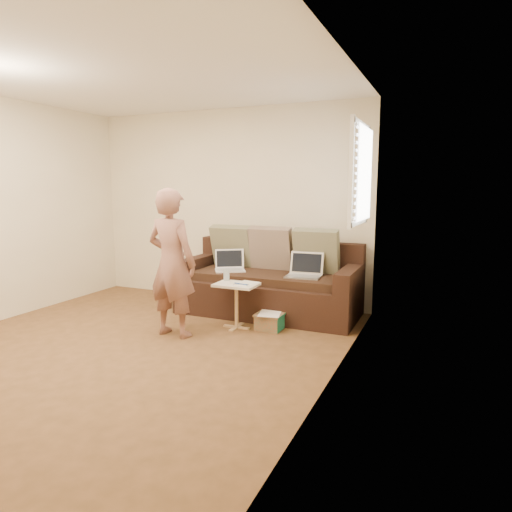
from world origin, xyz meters
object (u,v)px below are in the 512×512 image
laptop_white (230,271)px  laptop_silver (303,277)px  drinking_glass (226,275)px  sofa (268,280)px  person (172,263)px  striped_box (270,321)px  side_table (236,306)px

laptop_white → laptop_silver: bearing=-32.8°
laptop_silver → laptop_white: 0.96m
laptop_white → drinking_glass: laptop_white is taller
sofa → person: size_ratio=1.41×
person → striped_box: 1.26m
laptop_silver → person: bearing=-139.9°
side_table → drinking_glass: drinking_glass is taller
laptop_white → sofa: bearing=-20.8°
sofa → side_table: sofa is taller
sofa → laptop_silver: bearing=-12.4°
drinking_glass → striped_box: (0.54, 0.00, -0.48)m
laptop_white → side_table: 0.75m
sofa → drinking_glass: size_ratio=18.33×
laptop_silver → drinking_glass: (-0.77, -0.47, 0.05)m
striped_box → laptop_silver: bearing=64.1°
sofa → person: bearing=-117.8°
person → sofa: bearing=-113.9°
person → striped_box: (0.87, 0.59, -0.69)m
person → drinking_glass: size_ratio=13.04×
sofa → laptop_white: (-0.48, -0.10, 0.10)m
person → drinking_glass: person is taller
drinking_glass → striped_box: size_ratio=0.40×
sofa → striped_box: bearing=-66.2°
person → drinking_glass: bearing=-115.4°
laptop_silver → drinking_glass: bearing=-152.5°
sofa → striped_box: size_ratio=7.40×
laptop_silver → person: person is taller
person → striped_box: size_ratio=5.26×
person → side_table: 0.88m
laptop_silver → laptop_white: same height
sofa → laptop_white: sofa is taller
sofa → person: (-0.62, -1.17, 0.36)m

